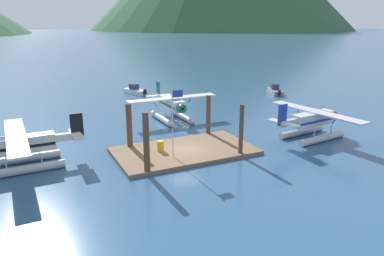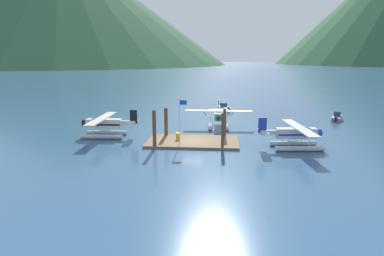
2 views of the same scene
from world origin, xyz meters
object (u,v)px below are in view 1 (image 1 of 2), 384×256
object	(u,v)px
fuel_drum	(160,146)
boat_white_open_north	(135,91)
flagpole	(174,114)
seaplane_cream_port_fwd	(21,149)
seaplane_silver_stbd_aft	(313,122)
boat_grey_open_east	(275,91)
seaplane_white_bow_right	(172,107)

from	to	relation	value
fuel_drum	boat_white_open_north	distance (m)	27.93
flagpole	seaplane_cream_port_fwd	size ratio (longest dim) A/B	0.53
fuel_drum	seaplane_cream_port_fwd	xyz separation A→B (m)	(-10.56, 1.73, 0.84)
flagpole	boat_white_open_north	size ratio (longest dim) A/B	1.21
seaplane_cream_port_fwd	boat_white_open_north	world-z (taller)	seaplane_cream_port_fwd
seaplane_silver_stbd_aft	boat_grey_open_east	distance (m)	22.77
boat_white_open_north	boat_grey_open_east	xyz separation A→B (m)	(19.76, -9.65, 0.00)
boat_grey_open_east	seaplane_cream_port_fwd	bearing A→B (deg)	-156.49
boat_white_open_north	boat_grey_open_east	size ratio (longest dim) A/B	1.00
flagpole	seaplane_white_bow_right	xyz separation A→B (m)	(4.61, 11.57, -2.22)
seaplane_white_bow_right	boat_grey_open_east	xyz separation A→B (m)	(20.71, 7.70, -1.09)
flagpole	boat_grey_open_east	world-z (taller)	flagpole
flagpole	seaplane_cream_port_fwd	xyz separation A→B (m)	(-11.14, 3.41, -2.22)
flagpole	boat_grey_open_east	xyz separation A→B (m)	(25.32, 19.27, -3.31)
seaplane_white_bow_right	seaplane_cream_port_fwd	size ratio (longest dim) A/B	1.00
fuel_drum	boat_white_open_north	bearing A→B (deg)	77.31
seaplane_silver_stbd_aft	fuel_drum	bearing A→B (deg)	171.42
fuel_drum	boat_white_open_north	size ratio (longest dim) A/B	0.19
seaplane_white_bow_right	boat_white_open_north	world-z (taller)	seaplane_white_bow_right
seaplane_silver_stbd_aft	boat_white_open_north	distance (m)	30.72
fuel_drum	seaplane_white_bow_right	distance (m)	11.20
flagpole	fuel_drum	distance (m)	3.54
seaplane_white_bow_right	fuel_drum	bearing A→B (deg)	-117.69
seaplane_white_bow_right	seaplane_cream_port_fwd	world-z (taller)	same
fuel_drum	seaplane_white_bow_right	bearing A→B (deg)	62.31
seaplane_white_bow_right	boat_white_open_north	bearing A→B (deg)	86.88
seaplane_silver_stbd_aft	boat_white_open_north	xyz separation A→B (m)	(-8.59, 29.47, -1.09)
seaplane_silver_stbd_aft	boat_grey_open_east	bearing A→B (deg)	60.59
boat_grey_open_east	fuel_drum	bearing A→B (deg)	-145.81
seaplane_cream_port_fwd	boat_grey_open_east	world-z (taller)	seaplane_cream_port_fwd
seaplane_silver_stbd_aft	boat_white_open_north	world-z (taller)	seaplane_silver_stbd_aft
seaplane_silver_stbd_aft	seaplane_white_bow_right	bearing A→B (deg)	128.21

